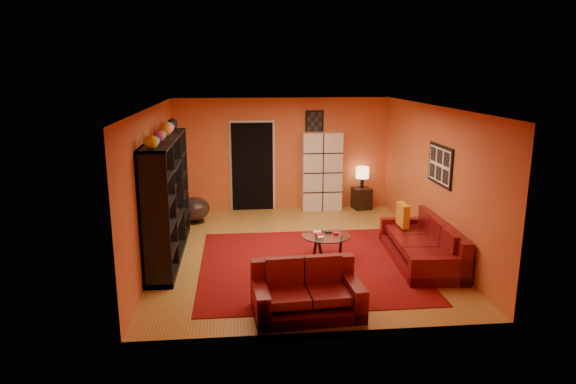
{
  "coord_description": "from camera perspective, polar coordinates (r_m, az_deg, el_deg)",
  "views": [
    {
      "loc": [
        -1.05,
        -8.8,
        3.22
      ],
      "look_at": [
        -0.15,
        0.1,
        1.08
      ],
      "focal_mm": 32.0,
      "sensor_mm": 36.0,
      "label": 1
    }
  ],
  "objects": [
    {
      "name": "floor",
      "position": [
        9.43,
        0.99,
        -6.53
      ],
      "size": [
        6.0,
        6.0,
        0.0
      ],
      "primitive_type": "plane",
      "color": "olive",
      "rests_on": "ground"
    },
    {
      "name": "tv",
      "position": [
        9.23,
        -12.9,
        -0.83
      ],
      "size": [
        0.97,
        0.13,
        0.56
      ],
      "primitive_type": "imported",
      "rotation": [
        0.0,
        0.0,
        1.57
      ],
      "color": "black",
      "rests_on": "entertainment_unit"
    },
    {
      "name": "wall_art_back",
      "position": [
        11.97,
        2.96,
        7.82
      ],
      "size": [
        0.42,
        0.03,
        0.52
      ],
      "primitive_type": "cube",
      "color": "black",
      "rests_on": "wall_back"
    },
    {
      "name": "entertainment_unit",
      "position": [
        9.15,
        -13.28,
        -0.65
      ],
      "size": [
        0.45,
        3.0,
        2.1
      ],
      "primitive_type": "cube",
      "color": "black",
      "rests_on": "floor"
    },
    {
      "name": "wall_front",
      "position": [
        6.2,
        4.29,
        -4.65
      ],
      "size": [
        6.0,
        0.0,
        6.0
      ],
      "primitive_type": "plane",
      "rotation": [
        -1.57,
        0.0,
        0.0
      ],
      "color": "#C8562C",
      "rests_on": "floor"
    },
    {
      "name": "coffee_table",
      "position": [
        8.94,
        4.23,
        -5.08
      ],
      "size": [
        0.85,
        0.85,
        0.42
      ],
      "rotation": [
        0.0,
        0.0,
        0.02
      ],
      "color": "silver",
      "rests_on": "floor"
    },
    {
      "name": "bowl_chair",
      "position": [
        11.24,
        -10.4,
        -1.87
      ],
      "size": [
        0.68,
        0.68,
        0.55
      ],
      "color": "black",
      "rests_on": "floor"
    },
    {
      "name": "table_lamp",
      "position": [
        12.14,
        8.27,
        2.08
      ],
      "size": [
        0.3,
        0.3,
        0.5
      ],
      "color": "black",
      "rests_on": "side_table"
    },
    {
      "name": "wall_back",
      "position": [
        12.0,
        -0.65,
        4.24
      ],
      "size": [
        6.0,
        0.0,
        6.0
      ],
      "primitive_type": "plane",
      "rotation": [
        1.57,
        0.0,
        0.0
      ],
      "color": "#C8562C",
      "rests_on": "floor"
    },
    {
      "name": "wall_right",
      "position": [
        9.68,
        15.9,
        1.48
      ],
      "size": [
        0.0,
        6.0,
        6.0
      ],
      "primitive_type": "plane",
      "rotation": [
        1.57,
        0.0,
        -1.57
      ],
      "color": "#C8562C",
      "rests_on": "floor"
    },
    {
      "name": "throw_pillow",
      "position": [
        9.63,
        12.64,
        -2.5
      ],
      "size": [
        0.12,
        0.42,
        0.42
      ],
      "primitive_type": "cube",
      "color": "orange",
      "rests_on": "sofa"
    },
    {
      "name": "ceiling",
      "position": [
        8.88,
        1.06,
        9.44
      ],
      "size": [
        6.0,
        6.0,
        0.0
      ],
      "primitive_type": "plane",
      "rotation": [
        3.14,
        0.0,
        0.0
      ],
      "color": "white",
      "rests_on": "wall_back"
    },
    {
      "name": "sofa",
      "position": [
        9.16,
        15.03,
        -5.74
      ],
      "size": [
        1.08,
        2.34,
        0.85
      ],
      "rotation": [
        0.0,
        0.0,
        -0.07
      ],
      "color": "#520A0F",
      "rests_on": "rug"
    },
    {
      "name": "wall_left",
      "position": [
        9.12,
        -14.77,
        0.84
      ],
      "size": [
        0.0,
        6.0,
        6.0
      ],
      "primitive_type": "plane",
      "rotation": [
        1.57,
        0.0,
        1.57
      ],
      "color": "#C8562C",
      "rests_on": "floor"
    },
    {
      "name": "wall_art_right",
      "position": [
        9.34,
        16.56,
        2.89
      ],
      "size": [
        0.03,
        1.0,
        0.7
      ],
      "primitive_type": "cube",
      "color": "black",
      "rests_on": "wall_right"
    },
    {
      "name": "side_table",
      "position": [
        12.28,
        8.17,
        -0.7
      ],
      "size": [
        0.45,
        0.45,
        0.5
      ],
      "primitive_type": "cube",
      "rotation": [
        0.0,
        0.0,
        0.15
      ],
      "color": "black",
      "rests_on": "floor"
    },
    {
      "name": "rug",
      "position": [
        8.79,
        2.19,
        -8.02
      ],
      "size": [
        3.6,
        3.6,
        0.01
      ],
      "primitive_type": "cube",
      "color": "#5C0A0D",
      "rests_on": "floor"
    },
    {
      "name": "storage_cabinet",
      "position": [
        11.99,
        3.76,
        2.3
      ],
      "size": [
        0.91,
        0.41,
        1.82
      ],
      "primitive_type": "cube",
      "rotation": [
        0.0,
        0.0,
        -0.0
      ],
      "color": "silver",
      "rests_on": "floor"
    },
    {
      "name": "doorway",
      "position": [
        11.97,
        -3.98,
        2.82
      ],
      "size": [
        0.95,
        0.1,
        2.04
      ],
      "primitive_type": "cube",
      "color": "black",
      "rests_on": "floor"
    },
    {
      "name": "loveseat",
      "position": [
        7.08,
        2.01,
        -11.06
      ],
      "size": [
        1.49,
        0.96,
        0.85
      ],
      "rotation": [
        0.0,
        0.0,
        1.64
      ],
      "color": "#520A0F",
      "rests_on": "rug"
    }
  ]
}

